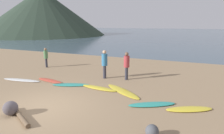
{
  "coord_description": "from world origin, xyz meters",
  "views": [
    {
      "loc": [
        5.5,
        -5.68,
        3.47
      ],
      "look_at": [
        0.82,
        5.63,
        0.6
      ],
      "focal_mm": 30.48,
      "sensor_mm": 36.0,
      "label": 1
    }
  ],
  "objects_px": {
    "surfboard_3": "(99,88)",
    "beach_rock_far": "(10,108)",
    "person_0": "(46,56)",
    "beach_rock_near": "(152,131)",
    "surfboard_2": "(71,85)",
    "person_1": "(127,64)",
    "surfboard_4": "(123,91)",
    "person_3": "(105,62)",
    "surfboard_1": "(50,80)",
    "surfboard_6": "(189,109)",
    "driftwood_log": "(20,116)",
    "surfboard_0": "(21,80)",
    "surfboard_5": "(152,104)"
  },
  "relations": [
    {
      "from": "surfboard_3",
      "to": "surfboard_4",
      "type": "height_order",
      "value": "surfboard_3"
    },
    {
      "from": "surfboard_0",
      "to": "surfboard_5",
      "type": "xyz_separation_m",
      "value": [
        8.09,
        -0.51,
        0.01
      ]
    },
    {
      "from": "surfboard_3",
      "to": "person_1",
      "type": "height_order",
      "value": "person_1"
    },
    {
      "from": "person_0",
      "to": "driftwood_log",
      "type": "height_order",
      "value": "person_0"
    },
    {
      "from": "surfboard_6",
      "to": "driftwood_log",
      "type": "xyz_separation_m",
      "value": [
        -5.81,
        -3.12,
        0.04
      ]
    },
    {
      "from": "surfboard_1",
      "to": "driftwood_log",
      "type": "relative_size",
      "value": 1.04
    },
    {
      "from": "surfboard_3",
      "to": "surfboard_0",
      "type": "bearing_deg",
      "value": -167.84
    },
    {
      "from": "surfboard_5",
      "to": "beach_rock_far",
      "type": "height_order",
      "value": "beach_rock_far"
    },
    {
      "from": "surfboard_4",
      "to": "beach_rock_near",
      "type": "distance_m",
      "value": 4.04
    },
    {
      "from": "surfboard_2",
      "to": "surfboard_4",
      "type": "xyz_separation_m",
      "value": [
        3.05,
        0.15,
        -0.0
      ]
    },
    {
      "from": "surfboard_2",
      "to": "surfboard_3",
      "type": "bearing_deg",
      "value": -18.07
    },
    {
      "from": "person_1",
      "to": "driftwood_log",
      "type": "bearing_deg",
      "value": -55.7
    },
    {
      "from": "surfboard_2",
      "to": "person_1",
      "type": "bearing_deg",
      "value": 20.22
    },
    {
      "from": "surfboard_4",
      "to": "person_3",
      "type": "relative_size",
      "value": 1.44
    },
    {
      "from": "surfboard_0",
      "to": "person_0",
      "type": "height_order",
      "value": "person_0"
    },
    {
      "from": "beach_rock_near",
      "to": "surfboard_1",
      "type": "bearing_deg",
      "value": 153.2
    },
    {
      "from": "surfboard_6",
      "to": "person_1",
      "type": "bearing_deg",
      "value": 113.57
    },
    {
      "from": "surfboard_2",
      "to": "person_1",
      "type": "relative_size",
      "value": 1.2
    },
    {
      "from": "surfboard_4",
      "to": "surfboard_0",
      "type": "bearing_deg",
      "value": -140.39
    },
    {
      "from": "surfboard_0",
      "to": "surfboard_6",
      "type": "height_order",
      "value": "surfboard_6"
    },
    {
      "from": "surfboard_0",
      "to": "person_0",
      "type": "distance_m",
      "value": 3.69
    },
    {
      "from": "surfboard_4",
      "to": "person_0",
      "type": "xyz_separation_m",
      "value": [
        -7.41,
        2.88,
        0.88
      ]
    },
    {
      "from": "surfboard_2",
      "to": "surfboard_6",
      "type": "height_order",
      "value": "surfboard_6"
    },
    {
      "from": "beach_rock_near",
      "to": "person_0",
      "type": "bearing_deg",
      "value": 146.66
    },
    {
      "from": "surfboard_0",
      "to": "beach_rock_near",
      "type": "xyz_separation_m",
      "value": [
        8.54,
        -2.86,
        0.18
      ]
    },
    {
      "from": "surfboard_2",
      "to": "surfboard_6",
      "type": "relative_size",
      "value": 1.08
    },
    {
      "from": "surfboard_3",
      "to": "beach_rock_far",
      "type": "height_order",
      "value": "beach_rock_far"
    },
    {
      "from": "person_3",
      "to": "surfboard_3",
      "type": "bearing_deg",
      "value": -33.87
    },
    {
      "from": "person_1",
      "to": "surfboard_6",
      "type": "bearing_deg",
      "value": 13.55
    },
    {
      "from": "person_0",
      "to": "beach_rock_far",
      "type": "distance_m",
      "value": 8.13
    },
    {
      "from": "surfboard_1",
      "to": "person_0",
      "type": "bearing_deg",
      "value": 143.13
    },
    {
      "from": "surfboard_2",
      "to": "surfboard_1",
      "type": "bearing_deg",
      "value": 151.49
    },
    {
      "from": "surfboard_5",
      "to": "beach_rock_near",
      "type": "distance_m",
      "value": 2.4
    },
    {
      "from": "person_1",
      "to": "person_3",
      "type": "xyz_separation_m",
      "value": [
        -1.37,
        -0.25,
        0.05
      ]
    },
    {
      "from": "surfboard_4",
      "to": "person_3",
      "type": "height_order",
      "value": "person_3"
    },
    {
      "from": "surfboard_1",
      "to": "surfboard_6",
      "type": "xyz_separation_m",
      "value": [
        7.9,
        -1.0,
        0.01
      ]
    },
    {
      "from": "surfboard_6",
      "to": "person_1",
      "type": "xyz_separation_m",
      "value": [
        -3.7,
        3.06,
        0.98
      ]
    },
    {
      "from": "surfboard_1",
      "to": "person_1",
      "type": "distance_m",
      "value": 4.79
    },
    {
      "from": "person_3",
      "to": "driftwood_log",
      "type": "bearing_deg",
      "value": -56.28
    },
    {
      "from": "surfboard_1",
      "to": "beach_rock_far",
      "type": "relative_size",
      "value": 3.57
    },
    {
      "from": "person_0",
      "to": "beach_rock_near",
      "type": "distance_m",
      "value": 11.47
    },
    {
      "from": "surfboard_2",
      "to": "surfboard_6",
      "type": "bearing_deg",
      "value": -28.63
    },
    {
      "from": "surfboard_4",
      "to": "person_0",
      "type": "bearing_deg",
      "value": -166.6
    },
    {
      "from": "surfboard_4",
      "to": "driftwood_log",
      "type": "xyz_separation_m",
      "value": [
        -2.61,
        -4.06,
        0.05
      ]
    },
    {
      "from": "surfboard_6",
      "to": "surfboard_2",
      "type": "bearing_deg",
      "value": 146.0
    },
    {
      "from": "surfboard_1",
      "to": "surfboard_4",
      "type": "xyz_separation_m",
      "value": [
        4.71,
        -0.05,
        -0.0
      ]
    },
    {
      "from": "surfboard_1",
      "to": "surfboard_5",
      "type": "distance_m",
      "value": 6.51
    },
    {
      "from": "surfboard_1",
      "to": "surfboard_4",
      "type": "distance_m",
      "value": 4.71
    },
    {
      "from": "person_0",
      "to": "person_3",
      "type": "xyz_separation_m",
      "value": [
        5.54,
        -1.01,
        0.15
      ]
    },
    {
      "from": "beach_rock_far",
      "to": "surfboard_3",
      "type": "bearing_deg",
      "value": 65.64
    }
  ]
}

